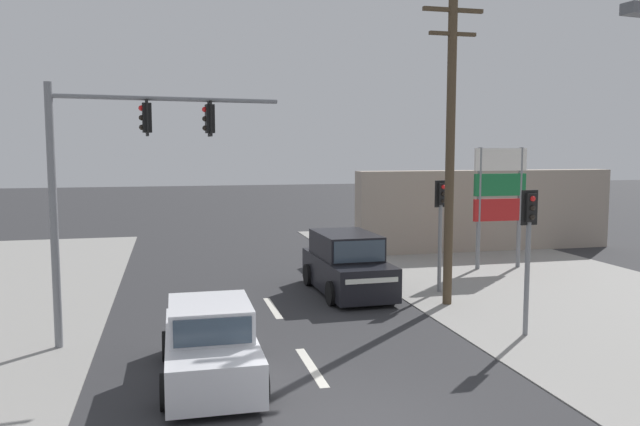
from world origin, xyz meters
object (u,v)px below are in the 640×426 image
object	(u,v)px
utility_pole_midground_right	(450,145)
pedestal_signal_right_kerb	(529,238)
suv_receding_far	(347,265)
shopping_plaza_sign	(500,190)
sedan_kerbside_parked	(210,344)
traffic_signal_mast	(113,166)
pedestal_signal_far_median	(441,217)

from	to	relation	value
utility_pole_midground_right	pedestal_signal_right_kerb	xyz separation A→B (m)	(0.52, -3.31, -2.24)
utility_pole_midground_right	suv_receding_far	distance (m)	4.98
pedestal_signal_right_kerb	shopping_plaza_sign	size ratio (longest dim) A/B	0.77
utility_pole_midground_right	sedan_kerbside_parked	world-z (taller)	utility_pole_midground_right
pedestal_signal_right_kerb	suv_receding_far	bearing A→B (deg)	118.43
traffic_signal_mast	sedan_kerbside_parked	size ratio (longest dim) A/B	1.41
pedestal_signal_far_median	suv_receding_far	xyz separation A→B (m)	(-2.86, 0.66, -1.53)
pedestal_signal_far_median	suv_receding_far	bearing A→B (deg)	167.12
utility_pole_midground_right	shopping_plaza_sign	distance (m)	6.57
pedestal_signal_right_kerb	sedan_kerbside_parked	size ratio (longest dim) A/B	0.84
traffic_signal_mast	shopping_plaza_sign	size ratio (longest dim) A/B	1.30
traffic_signal_mast	suv_receding_far	size ratio (longest dim) A/B	1.31
pedestal_signal_right_kerb	pedestal_signal_far_median	distance (m)	4.81
utility_pole_midground_right	sedan_kerbside_parked	xyz separation A→B (m)	(-7.12, -4.41, -3.96)
pedestal_signal_right_kerb	suv_receding_far	world-z (taller)	pedestal_signal_right_kerb
sedan_kerbside_parked	shopping_plaza_sign	bearing A→B (deg)	38.58
pedestal_signal_right_kerb	shopping_plaza_sign	bearing A→B (deg)	64.78
utility_pole_midground_right	sedan_kerbside_parked	bearing A→B (deg)	-148.21
pedestal_signal_right_kerb	pedestal_signal_far_median	world-z (taller)	same
suv_receding_far	pedestal_signal_right_kerb	bearing A→B (deg)	-61.57
traffic_signal_mast	suv_receding_far	world-z (taller)	traffic_signal_mast
sedan_kerbside_parked	suv_receding_far	bearing A→B (deg)	54.49
suv_receding_far	sedan_kerbside_parked	size ratio (longest dim) A/B	1.08
suv_receding_far	utility_pole_midground_right	bearing A→B (deg)	-41.49
shopping_plaza_sign	suv_receding_far	bearing A→B (deg)	-159.35
pedestal_signal_far_median	shopping_plaza_sign	xyz separation A→B (m)	(3.85, 3.19, 0.57)
pedestal_signal_far_median	sedan_kerbside_parked	world-z (taller)	pedestal_signal_far_median
pedestal_signal_far_median	shopping_plaza_sign	distance (m)	5.03
suv_receding_far	sedan_kerbside_parked	distance (m)	8.07
shopping_plaza_sign	pedestal_signal_far_median	bearing A→B (deg)	-140.42
suv_receding_far	traffic_signal_mast	bearing A→B (deg)	-151.10
utility_pole_midground_right	shopping_plaza_sign	size ratio (longest dim) A/B	1.92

